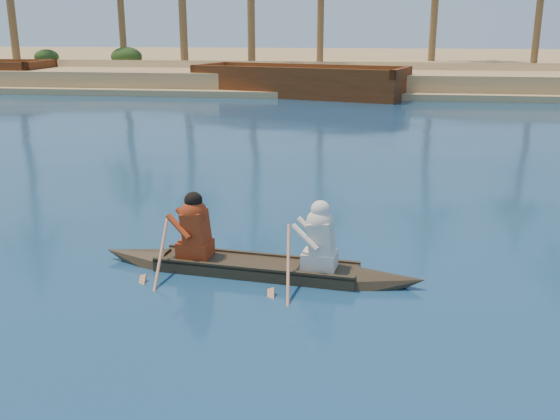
# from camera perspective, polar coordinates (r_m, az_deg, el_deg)

# --- Properties ---
(sandy_embankment) EXTENTS (150.00, 51.00, 1.50)m
(sandy_embankment) POSITION_cam_1_polar(r_m,az_deg,el_deg) (60.43, 14.89, 12.61)
(sandy_embankment) COLOR tan
(sandy_embankment) RESTS_ON ground
(shrub_cluster) EXTENTS (100.00, 6.00, 2.40)m
(shrub_cluster) POSITION_cam_1_polar(r_m,az_deg,el_deg) (45.14, 16.92, 12.24)
(shrub_cluster) COLOR #243E16
(shrub_cluster) RESTS_ON ground
(canoe) EXTENTS (5.46, 1.28, 1.49)m
(canoe) POSITION_cam_1_polar(r_m,az_deg,el_deg) (10.12, -2.22, -4.28)
(canoe) COLOR #322A1B
(canoe) RESTS_ON ground
(barge_mid) EXTENTS (12.99, 7.21, 2.06)m
(barge_mid) POSITION_cam_1_polar(r_m,az_deg,el_deg) (37.40, 1.77, 11.49)
(barge_mid) COLOR #5E2C14
(barge_mid) RESTS_ON ground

